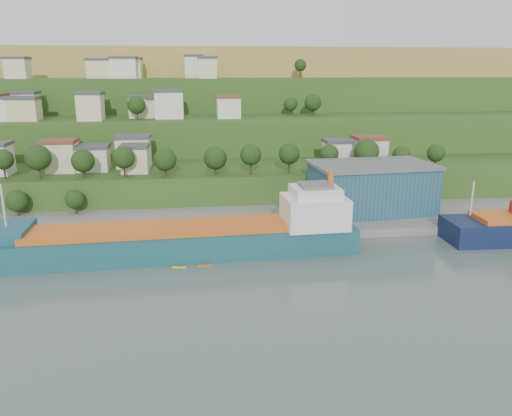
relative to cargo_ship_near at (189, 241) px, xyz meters
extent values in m
plane|color=#485851|center=(4.40, -8.65, -3.15)|extent=(500.00, 500.00, 0.00)
cube|color=slate|center=(24.40, 19.35, -3.15)|extent=(220.00, 26.00, 4.00)
cube|color=#284719|center=(4.40, 47.35, -3.15)|extent=(260.00, 32.00, 20.00)
cube|color=#284719|center=(4.40, 77.35, -3.15)|extent=(280.00, 32.00, 44.00)
cube|color=#284719|center=(4.40, 107.35, -3.15)|extent=(300.00, 32.00, 70.00)
cube|color=olive|center=(4.40, 181.35, -3.15)|extent=(360.00, 120.00, 96.00)
cube|color=beige|center=(-40.33, 52.91, 10.40)|extent=(7.25, 8.75, 7.09)
cube|color=#3F3F44|center=(-40.33, 52.91, 14.39)|extent=(7.85, 9.35, 0.90)
cube|color=#D4C989|center=(-36.65, 49.90, 10.30)|extent=(8.33, 8.32, 6.91)
cube|color=#3F3F44|center=(-36.65, 49.90, 14.21)|extent=(8.93, 8.92, 0.90)
cube|color=beige|center=(-36.20, 45.62, 11.00)|extent=(8.11, 8.15, 8.29)
cube|color=brown|center=(-36.20, 45.62, 15.59)|extent=(8.71, 8.75, 0.90)
cube|color=silver|center=(-28.29, 46.25, 10.10)|extent=(9.87, 7.35, 6.49)
cube|color=#3F3F44|center=(-28.29, 46.25, 13.79)|extent=(10.47, 7.95, 0.90)
cube|color=beige|center=(-16.61, 50.00, 11.20)|extent=(9.66, 7.65, 8.70)
cube|color=#3F3F44|center=(-16.61, 50.00, 16.00)|extent=(10.26, 8.25, 0.90)
cube|color=beige|center=(-15.35, 42.25, 10.37)|extent=(7.40, 7.64, 7.04)
cube|color=#3F3F44|center=(-15.35, 42.25, 14.34)|extent=(8.00, 8.24, 0.90)
cube|color=silver|center=(44.29, 45.36, 10.41)|extent=(7.33, 7.28, 7.12)
cube|color=#3F3F44|center=(44.29, 45.36, 14.42)|extent=(7.93, 7.88, 0.90)
cube|color=silver|center=(54.70, 45.73, 10.79)|extent=(9.10, 8.21, 7.87)
cube|color=brown|center=(54.70, 45.73, 15.17)|extent=(9.70, 8.81, 0.90)
cube|color=silver|center=(-61.25, 73.59, 22.40)|extent=(7.49, 8.09, 7.09)
cube|color=#3F3F44|center=(-61.25, 73.59, 26.39)|extent=(8.09, 8.69, 0.90)
cube|color=beige|center=(-56.08, 82.85, 22.99)|extent=(7.65, 7.52, 8.27)
cube|color=#3F3F44|center=(-56.08, 82.85, 27.57)|extent=(8.25, 8.12, 0.90)
cube|color=#D4C989|center=(-53.72, 72.97, 22.34)|extent=(9.05, 7.55, 6.98)
cube|color=#3F3F44|center=(-53.72, 72.97, 26.28)|extent=(9.65, 8.15, 0.90)
cube|color=beige|center=(-34.01, 80.60, 22.77)|extent=(7.95, 7.33, 7.85)
cube|color=#3F3F44|center=(-34.01, 80.60, 27.15)|extent=(8.55, 7.93, 0.90)
cube|color=beige|center=(-32.39, 71.59, 23.08)|extent=(7.84, 7.75, 8.45)
cube|color=#3F3F44|center=(-32.39, 71.59, 27.75)|extent=(8.44, 8.35, 0.90)
cube|color=beige|center=(-16.50, 80.43, 22.21)|extent=(8.70, 7.49, 6.71)
cube|color=#3F3F44|center=(-16.50, 80.43, 26.01)|extent=(9.30, 8.09, 0.90)
cube|color=silver|center=(-9.86, 81.13, 21.90)|extent=(9.25, 8.48, 6.09)
cube|color=brown|center=(-9.86, 81.13, 25.39)|extent=(9.85, 9.08, 0.90)
cube|color=silver|center=(-6.80, 75.86, 23.31)|extent=(9.41, 7.78, 8.92)
cube|color=#3F3F44|center=(-6.80, 75.86, 28.23)|extent=(10.01, 8.38, 0.90)
cube|color=silver|center=(13.48, 75.57, 22.29)|extent=(7.95, 8.96, 6.89)
cube|color=brown|center=(13.48, 75.57, 26.19)|extent=(8.55, 9.56, 0.90)
cube|color=beige|center=(-63.82, 101.94, 35.40)|extent=(7.86, 7.85, 7.10)
cube|color=#3F3F44|center=(-63.82, 101.94, 39.41)|extent=(8.46, 8.45, 0.90)
cube|color=beige|center=(-34.89, 108.96, 35.22)|extent=(9.64, 8.12, 6.74)
cube|color=#3F3F44|center=(-34.89, 108.96, 39.04)|extent=(10.24, 8.72, 0.90)
cube|color=silver|center=(-25.34, 106.46, 35.55)|extent=(9.88, 8.76, 7.41)
cube|color=#3F3F44|center=(-25.34, 106.46, 39.71)|extent=(10.48, 9.36, 0.90)
cube|color=beige|center=(-23.34, 111.59, 35.46)|extent=(8.41, 8.11, 7.23)
cube|color=brown|center=(-23.34, 111.59, 39.53)|extent=(9.01, 8.71, 0.90)
cube|color=silver|center=(1.83, 112.02, 36.01)|extent=(7.25, 7.83, 8.32)
cube|color=#3F3F44|center=(1.83, 112.02, 40.62)|extent=(7.85, 8.43, 0.90)
cube|color=beige|center=(7.15, 101.61, 35.55)|extent=(7.16, 7.67, 7.41)
cube|color=#3F3F44|center=(7.15, 101.61, 39.71)|extent=(7.76, 8.27, 0.90)
cylinder|color=#382619|center=(-48.81, 35.95, 8.81)|extent=(0.50, 0.50, 3.91)
sphere|color=black|center=(-48.81, 35.95, 12.26)|extent=(5.45, 5.45, 5.45)
cylinder|color=#382619|center=(-40.00, 36.20, 8.74)|extent=(0.50, 0.50, 3.78)
sphere|color=black|center=(-40.00, 36.20, 12.53)|extent=(6.89, 6.89, 6.89)
cylinder|color=#382619|center=(-28.46, 36.13, 8.27)|extent=(0.50, 0.50, 2.85)
sphere|color=black|center=(-28.46, 36.13, 11.41)|extent=(6.22, 6.22, 6.22)
cylinder|color=#382619|center=(-17.60, 35.58, 8.72)|extent=(0.50, 0.50, 3.73)
sphere|color=black|center=(-17.60, 35.58, 12.24)|extent=(6.03, 6.03, 6.03)
cylinder|color=#382619|center=(-6.52, 34.92, 8.35)|extent=(0.50, 0.50, 3.00)
sphere|color=black|center=(-6.52, 34.92, 11.58)|extent=(6.26, 6.26, 6.26)
cylinder|color=#382619|center=(7.20, 36.57, 8.24)|extent=(0.50, 0.50, 2.78)
sphere|color=black|center=(7.20, 36.57, 11.39)|extent=(6.41, 6.41, 6.41)
cylinder|color=#382619|center=(16.92, 34.48, 8.87)|extent=(0.50, 0.50, 4.04)
sphere|color=black|center=(16.92, 34.48, 12.53)|extent=(5.94, 5.94, 5.94)
cylinder|color=#382619|center=(27.91, 35.71, 8.79)|extent=(0.50, 0.50, 3.88)
sphere|color=black|center=(27.91, 35.71, 12.36)|extent=(5.93, 5.93, 5.93)
cylinder|color=#382619|center=(39.33, 35.38, 8.75)|extent=(0.50, 0.50, 3.81)
sphere|color=black|center=(39.33, 35.38, 12.14)|extent=(5.39, 5.39, 5.39)
cylinder|color=#382619|center=(50.27, 35.35, 8.78)|extent=(0.50, 0.50, 3.86)
sphere|color=black|center=(50.27, 35.35, 12.65)|extent=(7.06, 7.06, 7.06)
cylinder|color=#382619|center=(60.91, 35.97, 8.39)|extent=(0.50, 0.50, 3.07)
sphere|color=black|center=(60.91, 35.97, 11.35)|extent=(5.17, 5.17, 5.17)
cylinder|color=#382619|center=(70.78, 34.74, 8.66)|extent=(0.50, 0.50, 3.63)
sphere|color=black|center=(70.78, 34.74, 11.89)|extent=(5.13, 5.13, 5.13)
cylinder|color=#382619|center=(44.44, 79.69, 20.41)|extent=(0.50, 0.50, 3.13)
sphere|color=black|center=(44.44, 79.69, 23.66)|extent=(6.11, 6.11, 6.11)
cylinder|color=#382619|center=(36.59, 81.64, 20.23)|extent=(0.50, 0.50, 2.76)
sphere|color=black|center=(36.59, 81.64, 22.98)|extent=(4.96, 4.96, 4.96)
cylinder|color=#382619|center=(-17.50, 72.08, 20.47)|extent=(0.50, 0.50, 3.24)
sphere|color=black|center=(-17.50, 72.08, 23.75)|extent=(6.03, 6.03, 6.03)
cylinder|color=#382619|center=(46.03, 111.34, 33.73)|extent=(0.50, 0.50, 3.77)
sphere|color=black|center=(46.03, 111.34, 36.99)|extent=(5.00, 5.00, 5.00)
cube|color=#154350|center=(-2.53, 0.00, -1.51)|extent=(77.19, 15.73, 7.67)
cube|color=#C05919|center=(-4.73, 0.00, 2.99)|extent=(57.39, 12.59, 1.31)
cube|color=#154350|center=(-36.50, 0.00, 3.43)|extent=(9.34, 12.46, 2.19)
cube|color=silver|center=(27.05, 0.00, 5.62)|extent=(13.66, 11.58, 6.57)
cube|color=silver|center=(27.05, 0.00, 10.00)|extent=(10.27, 9.23, 2.19)
cube|color=#595B5E|center=(27.05, 0.00, 11.42)|extent=(6.88, 6.88, 0.66)
cylinder|color=#C05919|center=(30.34, 0.00, 12.74)|extent=(1.38, 1.38, 3.29)
cylinder|color=silver|center=(-36.50, 0.00, 8.90)|extent=(0.41, 0.41, 8.77)
cube|color=silver|center=(-33.22, 0.00, 1.01)|extent=(15.92, 13.11, 0.27)
cylinder|color=silver|center=(63.10, 0.44, 7.33)|extent=(0.36, 0.36, 7.72)
cube|color=#1D4759|center=(47.54, 22.35, 4.85)|extent=(31.43, 20.50, 12.00)
cube|color=#595B5E|center=(47.54, 22.35, 11.25)|extent=(32.51, 21.58, 0.80)
cube|color=orange|center=(3.11, -6.70, -3.04)|extent=(2.94, 0.73, 0.22)
sphere|color=#3F3F44|center=(3.11, -6.70, -2.68)|extent=(0.51, 0.51, 0.51)
cube|color=yellow|center=(-2.01, -6.95, -3.04)|extent=(2.97, 0.95, 0.22)
sphere|color=#3F3F44|center=(-2.01, -6.95, -2.67)|extent=(0.51, 0.51, 0.51)
camera|label=1|loc=(2.49, -101.18, 35.06)|focal=35.00mm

